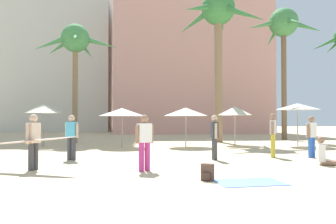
{
  "coord_description": "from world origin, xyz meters",
  "views": [
    {
      "loc": [
        -0.82,
        -6.37,
        1.55
      ],
      "look_at": [
        0.28,
        7.21,
        1.83
      ],
      "focal_mm": 35.67,
      "sensor_mm": 36.0,
      "label": 1
    }
  ],
  "objects_px": {
    "palm_tree_far_left": "(284,29)",
    "cafe_umbrella_2": "(122,112)",
    "person_mid_center": "(144,140)",
    "backpack": "(207,173)",
    "person_far_left": "(215,135)",
    "palm_tree_left": "(219,19)",
    "person_mid_left": "(327,155)",
    "palm_tree_right": "(75,44)",
    "person_mid_right": "(32,140)",
    "cafe_umbrella_3": "(186,112)",
    "cafe_umbrella_0": "(298,107)",
    "cafe_umbrella_1": "(44,109)",
    "person_near_right": "(312,135)",
    "beach_towel": "(250,182)",
    "person_near_left": "(273,133)",
    "cafe_umbrella_5": "(235,111)",
    "person_far_right": "(72,135)"
  },
  "relations": [
    {
      "from": "palm_tree_far_left",
      "to": "cafe_umbrella_2",
      "type": "xyz_separation_m",
      "value": [
        -11.6,
        -5.61,
        -6.33
      ]
    },
    {
      "from": "cafe_umbrella_2",
      "to": "person_mid_center",
      "type": "xyz_separation_m",
      "value": [
        1.14,
        -8.36,
        -1.0
      ]
    },
    {
      "from": "backpack",
      "to": "person_far_left",
      "type": "height_order",
      "value": "person_far_left"
    },
    {
      "from": "palm_tree_left",
      "to": "person_mid_center",
      "type": "relative_size",
      "value": 6.05
    },
    {
      "from": "palm_tree_left",
      "to": "person_mid_left",
      "type": "bearing_deg",
      "value": -84.79
    },
    {
      "from": "palm_tree_right",
      "to": "person_mid_center",
      "type": "distance_m",
      "value": 13.81
    },
    {
      "from": "palm_tree_far_left",
      "to": "person_mid_right",
      "type": "xyz_separation_m",
      "value": [
        -13.8,
        -13.64,
        -7.33
      ]
    },
    {
      "from": "palm_tree_left",
      "to": "person_mid_center",
      "type": "height_order",
      "value": "palm_tree_left"
    },
    {
      "from": "cafe_umbrella_3",
      "to": "person_mid_right",
      "type": "height_order",
      "value": "cafe_umbrella_3"
    },
    {
      "from": "cafe_umbrella_0",
      "to": "person_far_left",
      "type": "bearing_deg",
      "value": -136.01
    },
    {
      "from": "backpack",
      "to": "cafe_umbrella_1",
      "type": "bearing_deg",
      "value": -119.24
    },
    {
      "from": "person_mid_left",
      "to": "person_mid_center",
      "type": "bearing_deg",
      "value": -153.3
    },
    {
      "from": "cafe_umbrella_0",
      "to": "person_near_right",
      "type": "distance_m",
      "value": 6.02
    },
    {
      "from": "cafe_umbrella_3",
      "to": "person_mid_left",
      "type": "height_order",
      "value": "cafe_umbrella_3"
    },
    {
      "from": "person_far_left",
      "to": "beach_towel",
      "type": "bearing_deg",
      "value": -91.54
    },
    {
      "from": "backpack",
      "to": "person_mid_left",
      "type": "distance_m",
      "value": 5.15
    },
    {
      "from": "cafe_umbrella_1",
      "to": "person_near_left",
      "type": "height_order",
      "value": "cafe_umbrella_1"
    },
    {
      "from": "person_mid_left",
      "to": "backpack",
      "type": "bearing_deg",
      "value": -132.3
    },
    {
      "from": "backpack",
      "to": "person_mid_center",
      "type": "xyz_separation_m",
      "value": [
        -1.56,
        1.66,
        0.71
      ]
    },
    {
      "from": "person_near_left",
      "to": "beach_towel",
      "type": "bearing_deg",
      "value": 89.39
    },
    {
      "from": "cafe_umbrella_2",
      "to": "backpack",
      "type": "relative_size",
      "value": 6.04
    },
    {
      "from": "palm_tree_far_left",
      "to": "palm_tree_left",
      "type": "bearing_deg",
      "value": -159.65
    },
    {
      "from": "palm_tree_far_left",
      "to": "cafe_umbrella_0",
      "type": "distance_m",
      "value": 8.37
    },
    {
      "from": "cafe_umbrella_0",
      "to": "cafe_umbrella_3",
      "type": "bearing_deg",
      "value": 179.87
    },
    {
      "from": "person_mid_center",
      "to": "person_near_left",
      "type": "bearing_deg",
      "value": -87.67
    },
    {
      "from": "cafe_umbrella_0",
      "to": "person_near_right",
      "type": "xyz_separation_m",
      "value": [
        -2.09,
        -5.48,
        -1.34
      ]
    },
    {
      "from": "cafe_umbrella_3",
      "to": "backpack",
      "type": "bearing_deg",
      "value": -94.62
    },
    {
      "from": "cafe_umbrella_2",
      "to": "person_mid_right",
      "type": "distance_m",
      "value": 8.39
    },
    {
      "from": "person_mid_right",
      "to": "person_mid_center",
      "type": "distance_m",
      "value": 3.36
    },
    {
      "from": "cafe_umbrella_2",
      "to": "beach_towel",
      "type": "height_order",
      "value": "cafe_umbrella_2"
    },
    {
      "from": "palm_tree_right",
      "to": "cafe_umbrella_3",
      "type": "bearing_deg",
      "value": -27.59
    },
    {
      "from": "cafe_umbrella_5",
      "to": "person_far_right",
      "type": "height_order",
      "value": "cafe_umbrella_5"
    },
    {
      "from": "cafe_umbrella_2",
      "to": "person_far_left",
      "type": "height_order",
      "value": "cafe_umbrella_2"
    },
    {
      "from": "beach_towel",
      "to": "person_mid_center",
      "type": "distance_m",
      "value": 3.34
    },
    {
      "from": "cafe_umbrella_3",
      "to": "beach_towel",
      "type": "relative_size",
      "value": 1.53
    },
    {
      "from": "person_near_right",
      "to": "person_far_left",
      "type": "relative_size",
      "value": 0.98
    },
    {
      "from": "cafe_umbrella_0",
      "to": "person_far_right",
      "type": "height_order",
      "value": "cafe_umbrella_0"
    },
    {
      "from": "cafe_umbrella_1",
      "to": "backpack",
      "type": "height_order",
      "value": "cafe_umbrella_1"
    },
    {
      "from": "cafe_umbrella_1",
      "to": "cafe_umbrella_5",
      "type": "height_order",
      "value": "cafe_umbrella_1"
    },
    {
      "from": "palm_tree_right",
      "to": "cafe_umbrella_2",
      "type": "height_order",
      "value": "palm_tree_right"
    },
    {
      "from": "person_near_left",
      "to": "person_mid_left",
      "type": "bearing_deg",
      "value": 138.38
    },
    {
      "from": "backpack",
      "to": "person_near_right",
      "type": "xyz_separation_m",
      "value": [
        5.13,
        4.56,
        0.7
      ]
    },
    {
      "from": "cafe_umbrella_3",
      "to": "person_mid_left",
      "type": "relative_size",
      "value": 2.29
    },
    {
      "from": "palm_tree_right",
      "to": "person_near_left",
      "type": "height_order",
      "value": "palm_tree_right"
    },
    {
      "from": "cafe_umbrella_2",
      "to": "cafe_umbrella_3",
      "type": "distance_m",
      "value": 3.51
    },
    {
      "from": "palm_tree_left",
      "to": "person_near_right",
      "type": "distance_m",
      "value": 11.77
    },
    {
      "from": "person_near_right",
      "to": "palm_tree_far_left",
      "type": "bearing_deg",
      "value": -51.24
    },
    {
      "from": "cafe_umbrella_5",
      "to": "person_far_right",
      "type": "relative_size",
      "value": 1.35
    },
    {
      "from": "cafe_umbrella_2",
      "to": "person_far_left",
      "type": "bearing_deg",
      "value": -57.14
    },
    {
      "from": "palm_tree_left",
      "to": "person_near_right",
      "type": "bearing_deg",
      "value": -79.88
    }
  ]
}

